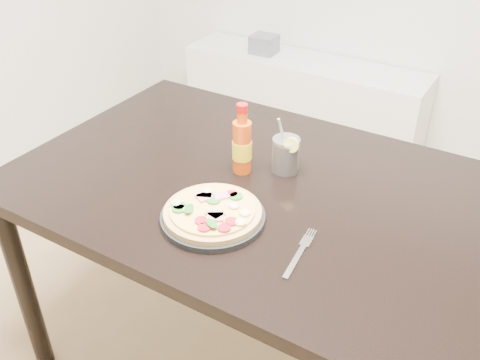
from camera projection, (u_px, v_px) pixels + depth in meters
The scene contains 8 objects.
dining_table at pixel (262, 208), 1.53m from camera, with size 1.40×0.90×0.75m.
plate at pixel (213, 217), 1.34m from camera, with size 0.26×0.26×0.02m, color black.
pizza at pixel (213, 211), 1.33m from camera, with size 0.25×0.25×0.03m.
hot_sauce_bottle at pixel (242, 146), 1.49m from camera, with size 0.07×0.07×0.21m.
cola_cup at pixel (286, 155), 1.52m from camera, with size 0.09×0.08×0.17m.
fork at pixel (301, 251), 1.24m from camera, with size 0.04×0.19×0.00m.
media_console at pixel (302, 101), 3.12m from camera, with size 1.40×0.34×0.50m, color white.
cd_stack at pixel (264, 44), 3.05m from camera, with size 0.14×0.12×0.10m.
Camera 1 is at (0.38, -0.57, 1.57)m, focal length 40.00 mm.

